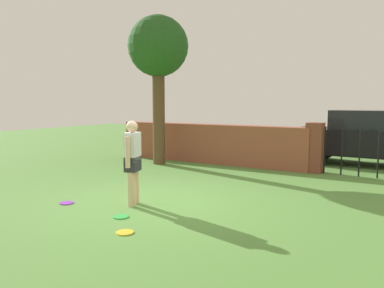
{
  "coord_description": "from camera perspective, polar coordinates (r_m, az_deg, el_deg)",
  "views": [
    {
      "loc": [
        4.43,
        -5.94,
        1.97
      ],
      "look_at": [
        -0.12,
        1.55,
        1.0
      ],
      "focal_mm": 35.48,
      "sensor_mm": 36.0,
      "label": 1
    }
  ],
  "objects": [
    {
      "name": "ground_plane",
      "position": [
        7.67,
        -5.27,
        -8.6
      ],
      "size": [
        40.0,
        40.0,
        0.0
      ],
      "primitive_type": "plane",
      "color": "#568C3D"
    },
    {
      "name": "brick_wall",
      "position": [
        12.38,
        2.49,
        0.08
      ],
      "size": [
        6.59,
        0.5,
        1.25
      ],
      "primitive_type": "cube",
      "color": "brown",
      "rests_on": "ground"
    },
    {
      "name": "tree",
      "position": [
        12.18,
        -5.12,
        13.8
      ],
      "size": [
        1.89,
        1.89,
        4.64
      ],
      "color": "brown",
      "rests_on": "ground"
    },
    {
      "name": "person",
      "position": [
        7.31,
        -8.92,
        -2.2
      ],
      "size": [
        0.32,
        0.52,
        1.62
      ],
      "rotation": [
        0.0,
        0.0,
        -1.26
      ],
      "color": "beige",
      "rests_on": "ground"
    },
    {
      "name": "fence_gate",
      "position": [
        10.92,
        25.07,
        -0.96
      ],
      "size": [
        3.22,
        0.44,
        1.4
      ],
      "color": "brown",
      "rests_on": "ground"
    },
    {
      "name": "car",
      "position": [
        13.04,
        24.6,
        0.87
      ],
      "size": [
        4.21,
        1.95,
        1.72
      ],
      "rotation": [
        0.0,
        0.0,
        3.13
      ],
      "color": "black",
      "rests_on": "ground"
    },
    {
      "name": "frisbee_yellow",
      "position": [
        5.97,
        -10.06,
        -12.95
      ],
      "size": [
        0.27,
        0.27,
        0.02
      ],
      "primitive_type": "cylinder",
      "color": "yellow",
      "rests_on": "ground"
    },
    {
      "name": "frisbee_green",
      "position": [
        6.75,
        -10.64,
        -10.69
      ],
      "size": [
        0.27,
        0.27,
        0.02
      ],
      "primitive_type": "cylinder",
      "color": "green",
      "rests_on": "ground"
    },
    {
      "name": "frisbee_purple",
      "position": [
        7.89,
        -18.33,
        -8.41
      ],
      "size": [
        0.27,
        0.27,
        0.02
      ],
      "primitive_type": "cylinder",
      "color": "purple",
      "rests_on": "ground"
    }
  ]
}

